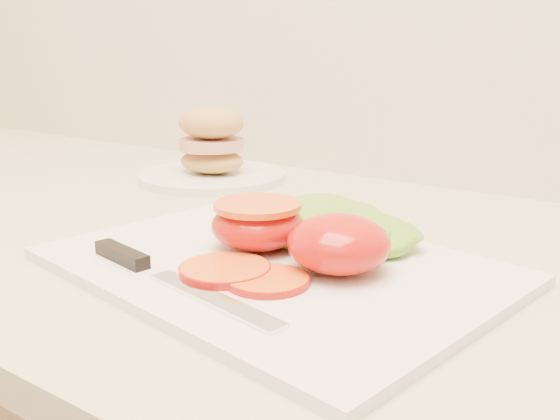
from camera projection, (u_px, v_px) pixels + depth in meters
The scene contains 9 objects.
cutting_board at pixel (274, 266), 0.56m from camera, with size 0.39×0.28×0.01m, color white.
tomato_half_dome at pixel (339, 243), 0.53m from camera, with size 0.09×0.09×0.05m, color #B71908.
tomato_half_cut at pixel (258, 223), 0.59m from camera, with size 0.09×0.09×0.04m.
tomato_slice_0 at pixel (225, 270), 0.53m from camera, with size 0.08×0.08×0.01m, color orange.
tomato_slice_1 at pixel (268, 280), 0.50m from camera, with size 0.07×0.07×0.01m, color orange.
lettuce_leaf_0 at pixel (320, 223), 0.62m from camera, with size 0.17×0.11×0.03m, color #81C333.
lettuce_leaf_1 at pixel (362, 234), 0.59m from camera, with size 0.11×0.08×0.02m, color #81C333.
knife at pixel (154, 270), 0.52m from camera, with size 0.24×0.06×0.01m.
sandwich_plate at pixel (212, 155), 0.92m from camera, with size 0.22×0.22×0.11m.
Camera 1 is at (-0.29, 1.16, 1.13)m, focal length 40.00 mm.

